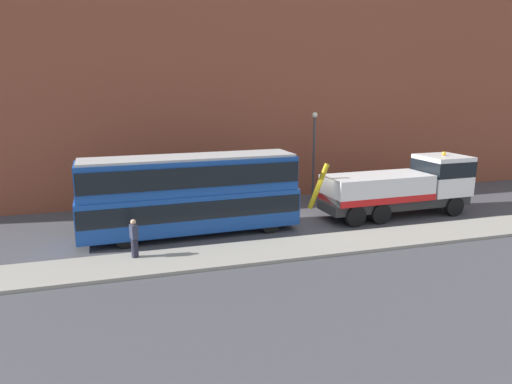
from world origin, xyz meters
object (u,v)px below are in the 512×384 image
Objects in this scene: double_decker_bus at (190,192)px; pedestrian_onlooker at (134,239)px; recovery_tow_truck at (403,186)px; street_lamp at (314,148)px.

double_decker_bus reaches higher than pedestrian_onlooker.
recovery_tow_truck is 5.96× the size of pedestrian_onlooker.
street_lamp is (11.93, 8.04, 2.49)m from pedestrian_onlooker.
double_decker_bus is at bearing 27.69° from pedestrian_onlooker.
street_lamp is at bearing 16.57° from pedestrian_onlooker.
double_decker_bus is 6.50× the size of pedestrian_onlooker.
street_lamp reaches higher than double_decker_bus.
pedestrian_onlooker is 0.29× the size of street_lamp.
street_lamp reaches higher than recovery_tow_truck.
street_lamp is at bearing 122.26° from recovery_tow_truck.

